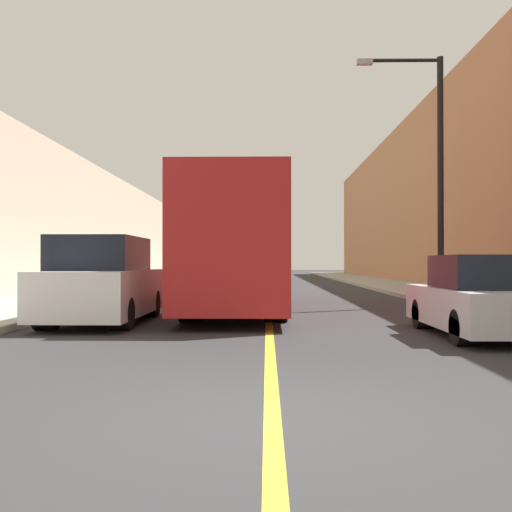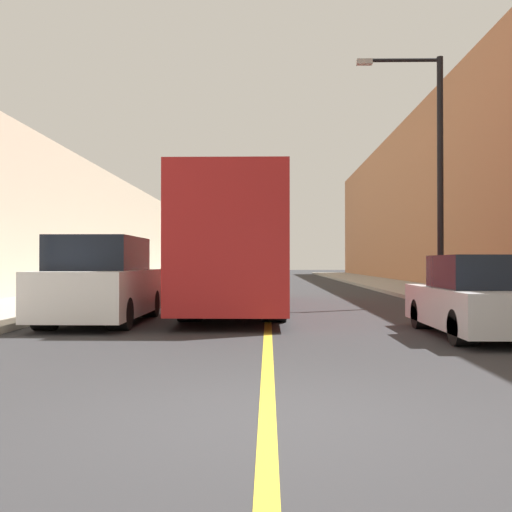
# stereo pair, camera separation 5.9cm
# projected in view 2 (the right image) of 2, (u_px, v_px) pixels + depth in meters

# --- Properties ---
(ground_plane) EXTENTS (200.00, 200.00, 0.00)m
(ground_plane) POSITION_uv_depth(u_px,v_px,m) (267.00, 421.00, 5.29)
(ground_plane) COLOR #2D2D30
(sidewalk_left) EXTENTS (3.93, 72.00, 0.15)m
(sidewalk_left) POSITION_uv_depth(u_px,v_px,m) (147.00, 284.00, 35.43)
(sidewalk_left) COLOR #9E998E
(sidewalk_left) RESTS_ON ground
(sidewalk_right) EXTENTS (3.93, 72.00, 0.15)m
(sidewalk_right) POSITION_uv_depth(u_px,v_px,m) (390.00, 285.00, 35.13)
(sidewalk_right) COLOR #9E998E
(sidewalk_right) RESTS_ON ground
(building_row_left) EXTENTS (4.00, 72.00, 6.57)m
(building_row_left) POSITION_uv_depth(u_px,v_px,m) (81.00, 230.00, 35.54)
(building_row_left) COLOR beige
(building_row_left) RESTS_ON ground
(building_row_right) EXTENTS (4.00, 72.00, 10.97)m
(building_row_right) POSITION_uv_depth(u_px,v_px,m) (458.00, 193.00, 35.11)
(building_row_right) COLOR #B2724C
(building_row_right) RESTS_ON ground
(road_center_line) EXTENTS (0.16, 72.00, 0.01)m
(road_center_line) POSITION_uv_depth(u_px,v_px,m) (268.00, 286.00, 35.28)
(road_center_line) COLOR gold
(road_center_line) RESTS_ON ground
(bus) EXTENTS (2.54, 12.39, 3.48)m
(bus) POSITION_uv_depth(u_px,v_px,m) (240.00, 247.00, 17.93)
(bus) COLOR #AD1E1E
(bus) RESTS_ON ground
(parked_suv_left) EXTENTS (1.98, 4.85, 1.98)m
(parked_suv_left) POSITION_uv_depth(u_px,v_px,m) (102.00, 283.00, 13.77)
(parked_suv_left) COLOR silver
(parked_suv_left) RESTS_ON ground
(car_right_near) EXTENTS (1.82, 4.24, 1.54)m
(car_right_near) POSITION_uv_depth(u_px,v_px,m) (480.00, 300.00, 11.26)
(car_right_near) COLOR silver
(car_right_near) RESTS_ON ground
(street_lamp_right) EXTENTS (2.76, 0.24, 7.83)m
(street_lamp_right) POSITION_uv_depth(u_px,v_px,m) (433.00, 161.00, 19.11)
(street_lamp_right) COLOR black
(street_lamp_right) RESTS_ON sidewalk_right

